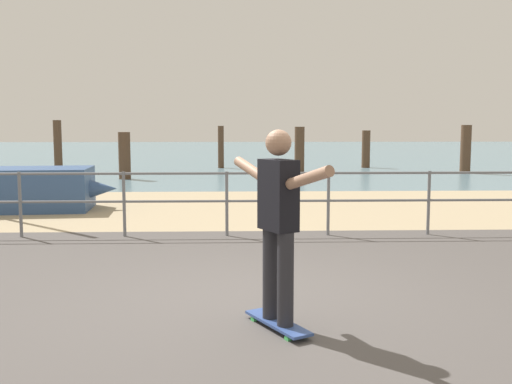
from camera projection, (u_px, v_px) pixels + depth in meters
ground_plane at (257, 340)px, 4.87m from camera, size 24.00×10.00×0.04m
beach_strip at (244, 208)px, 12.82m from camera, size 24.00×6.00×0.04m
sea_surface at (238, 152)px, 40.63m from camera, size 72.00×50.00×0.04m
railing_fence at (175, 194)px, 9.33m from camera, size 11.40×0.05×1.05m
skateboard at (278, 323)px, 5.10m from camera, size 0.55×0.80×0.08m
skateboarder at (278, 214)px, 4.99m from camera, size 0.76×1.32×1.65m
groyne_post_0 at (58, 147)px, 22.28m from camera, size 0.30×0.30×1.99m
groyne_post_1 at (125, 156)px, 19.46m from camera, size 0.39×0.39×1.57m
groyne_post_2 at (221, 147)px, 24.61m from camera, size 0.25×0.25×1.77m
groyne_post_3 at (299, 150)px, 22.49m from camera, size 0.38×0.38×1.74m
groyne_post_4 at (366, 149)px, 24.82m from camera, size 0.35×0.35×1.58m
groyne_post_5 at (466, 149)px, 21.88m from camera, size 0.38×0.38×1.80m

